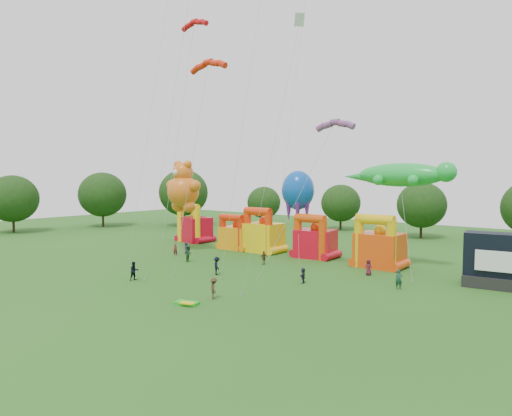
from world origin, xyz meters
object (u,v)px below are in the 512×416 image
Objects in this scene: stage_trailer at (512,262)px; bouncy_castle_0 at (194,227)px; teddy_bear_kite at (183,191)px; bouncy_castle_2 at (263,235)px; octopus_kite at (298,212)px; spectator_0 at (186,248)px; spectator_4 at (264,258)px; gecko_kite at (404,213)px.

bouncy_castle_0 is at bearing 176.31° from stage_trailer.
teddy_bear_kite is (5.78, -7.57, 6.10)m from bouncy_castle_0.
bouncy_castle_2 is 0.49× the size of teddy_bear_kite.
teddy_bear_kite is 1.13× the size of octopus_kite.
bouncy_castle_2 is 31.22m from stage_trailer.
spectator_0 is (7.71, -8.73, -1.57)m from bouncy_castle_0.
bouncy_castle_0 reaches higher than spectator_4.
bouncy_castle_0 is at bearing 127.40° from teddy_bear_kite.
stage_trailer is 41.09m from teddy_bear_kite.
spectator_0 is at bearing -150.59° from octopus_kite.
bouncy_castle_0 is 0.48× the size of teddy_bear_kite.
gecko_kite reaches higher than spectator_4.
gecko_kite reaches higher than octopus_kite.
stage_trailer reaches higher than spectator_0.
gecko_kite is at bearing -1.13° from octopus_kite.
octopus_kite is at bearing 178.87° from gecko_kite.
octopus_kite is at bearing -1.52° from bouncy_castle_2.
bouncy_castle_2 is at bearing 178.48° from octopus_kite.
spectator_4 is at bearing 13.76° from spectator_0.
spectator_4 is at bearing -21.56° from bouncy_castle_0.
bouncy_castle_2 reaches higher than spectator_0.
octopus_kite reaches higher than stage_trailer.
bouncy_castle_0 reaches higher than stage_trailer.
spectator_4 is at bearing -168.44° from stage_trailer.
octopus_kite reaches higher than bouncy_castle_0.
gecko_kite is at bearing 26.04° from spectator_0.
gecko_kite reaches higher than spectator_0.
bouncy_castle_0 is at bearing 175.90° from bouncy_castle_2.
teddy_bear_kite is 16.67m from octopus_kite.
stage_trailer is 38.94m from spectator_0.
spectator_4 is at bearing -2.37° from teddy_bear_kite.
bouncy_castle_0 is 11.31m from teddy_bear_kite.
stage_trailer is at bearing -7.60° from gecko_kite.
spectator_4 is (-25.47, -5.21, -1.71)m from stage_trailer.
octopus_kite is 16.12m from spectator_0.
bouncy_castle_0 is 15.06m from bouncy_castle_2.
teddy_bear_kite is at bearing -168.40° from gecko_kite.
bouncy_castle_0 is at bearing 142.79° from spectator_0.
gecko_kite is 8.39× the size of spectator_0.
spectator_4 is (13.00, 0.55, 0.01)m from spectator_0.
bouncy_castle_2 is at bearing 178.75° from gecko_kite.
teddy_bear_kite is 16.79m from spectator_4.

